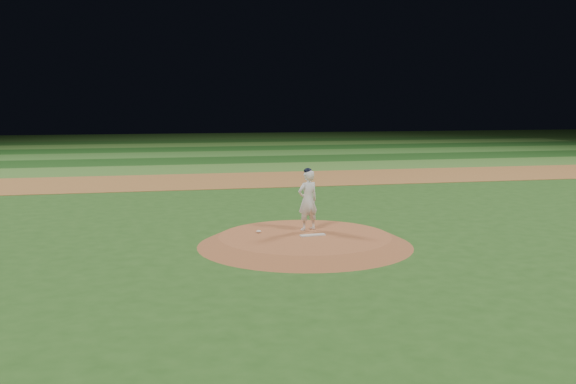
{
  "coord_description": "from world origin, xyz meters",
  "views": [
    {
      "loc": [
        -3.92,
        -15.6,
        3.64
      ],
      "look_at": [
        0.0,
        2.0,
        1.1
      ],
      "focal_mm": 40.0,
      "sensor_mm": 36.0,
      "label": 1
    }
  ],
  "objects_px": {
    "pitchers_mound": "(305,240)",
    "pitcher_on_mound": "(308,200)",
    "rosin_bag": "(259,231)",
    "pitching_rubber": "(313,235)"
  },
  "relations": [
    {
      "from": "rosin_bag",
      "to": "pitcher_on_mound",
      "type": "relative_size",
      "value": 0.08
    },
    {
      "from": "pitchers_mound",
      "to": "pitching_rubber",
      "type": "relative_size",
      "value": 8.33
    },
    {
      "from": "pitchers_mound",
      "to": "pitcher_on_mound",
      "type": "height_order",
      "value": "pitcher_on_mound"
    },
    {
      "from": "pitching_rubber",
      "to": "pitcher_on_mound",
      "type": "distance_m",
      "value": 1.09
    },
    {
      "from": "pitcher_on_mound",
      "to": "rosin_bag",
      "type": "bearing_deg",
      "value": -177.1
    },
    {
      "from": "pitchers_mound",
      "to": "rosin_bag",
      "type": "relative_size",
      "value": 43.44
    },
    {
      "from": "pitchers_mound",
      "to": "rosin_bag",
      "type": "distance_m",
      "value": 1.26
    },
    {
      "from": "pitchers_mound",
      "to": "rosin_bag",
      "type": "bearing_deg",
      "value": 151.31
    },
    {
      "from": "pitching_rubber",
      "to": "rosin_bag",
      "type": "bearing_deg",
      "value": 145.35
    },
    {
      "from": "pitchers_mound",
      "to": "pitcher_on_mound",
      "type": "bearing_deg",
      "value": 70.13
    }
  ]
}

